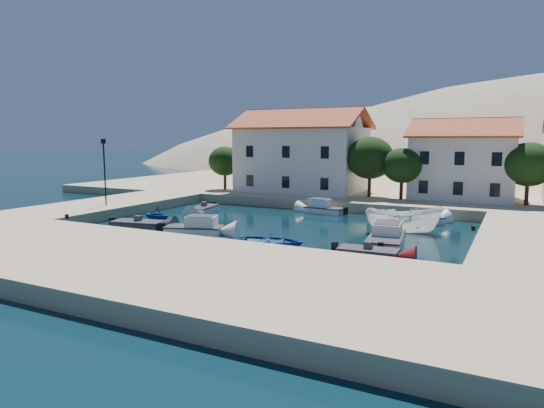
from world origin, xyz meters
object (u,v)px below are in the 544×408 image
at_px(building_left, 302,150).
at_px(lamppost, 104,165).
at_px(cabin_cruiser_east, 386,237).
at_px(boat_east, 403,233).
at_px(cabin_cruiser_south, 194,228).
at_px(building_mid, 464,158).
at_px(rowboat_south, 269,247).

distance_m(building_left, lamppost, 23.10).
bearing_deg(lamppost, building_left, 60.10).
height_order(building_left, cabin_cruiser_east, building_left).
height_order(lamppost, cabin_cruiser_east, lamppost).
distance_m(cabin_cruiser_east, boat_east, 4.53).
distance_m(building_left, cabin_cruiser_south, 24.29).
distance_m(building_left, boat_east, 23.09).
relative_size(cabin_cruiser_east, boat_east, 0.99).
bearing_deg(building_mid, cabin_cruiser_south, -124.07).
bearing_deg(boat_east, building_left, 26.03).
relative_size(building_mid, cabin_cruiser_south, 2.23).
bearing_deg(rowboat_south, building_left, 6.48).
xyz_separation_m(building_mid, rowboat_south, (-9.53, -25.86, -5.22)).
distance_m(building_left, building_mid, 18.04).
xyz_separation_m(cabin_cruiser_south, boat_east, (14.21, 7.64, -0.48)).
xyz_separation_m(building_mid, cabin_cruiser_south, (-16.65, -24.63, -4.75)).
bearing_deg(boat_east, cabin_cruiser_south, 100.06).
distance_m(building_left, rowboat_south, 26.92).
bearing_deg(lamppost, boat_east, 8.43).
bearing_deg(boat_east, building_mid, -26.36).
height_order(building_mid, lamppost, building_mid).
relative_size(cabin_cruiser_south, boat_east, 0.80).
bearing_deg(boat_east, cabin_cruiser_east, 158.71).
distance_m(rowboat_south, cabin_cruiser_east, 8.13).
xyz_separation_m(building_left, cabin_cruiser_east, (15.32, -20.49, -5.46)).
height_order(cabin_cruiser_south, rowboat_south, cabin_cruiser_south).
relative_size(building_left, cabin_cruiser_south, 3.13).
bearing_deg(building_mid, boat_east, -98.17).
height_order(rowboat_south, boat_east, boat_east).
bearing_deg(building_left, cabin_cruiser_east, -53.22).
xyz_separation_m(building_left, lamppost, (-11.50, -20.00, -1.18)).
distance_m(building_mid, cabin_cruiser_south, 30.10).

